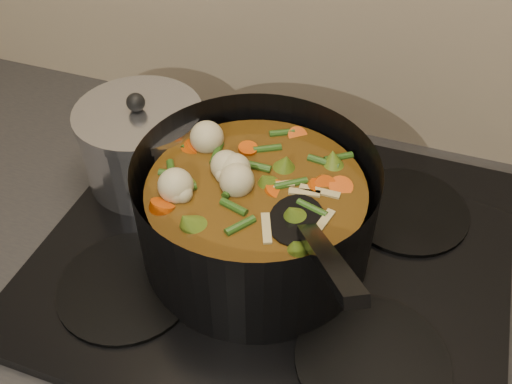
% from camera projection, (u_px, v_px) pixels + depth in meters
% --- Properties ---
extents(stovetop, '(0.62, 0.54, 0.03)m').
position_uv_depth(stovetop, '(275.00, 251.00, 0.79)').
color(stovetop, black).
rests_on(stovetop, counter).
extents(stockpot, '(0.38, 0.40, 0.23)m').
position_uv_depth(stockpot, '(256.00, 212.00, 0.74)').
color(stockpot, black).
rests_on(stockpot, stovetop).
extents(saucepan, '(0.19, 0.19, 0.15)m').
position_uv_depth(saucepan, '(143.00, 144.00, 0.85)').
color(saucepan, silver).
rests_on(saucepan, stovetop).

